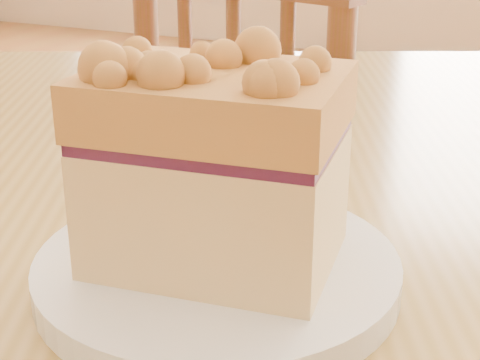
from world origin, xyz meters
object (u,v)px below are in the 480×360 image
Objects in this scene: plate at (217,271)px; cafe_table_main at (105,274)px; cafe_chair_main at (291,222)px; cake_slice at (212,158)px.

cafe_table_main is at bearing 141.82° from plate.
cafe_chair_main is (-0.03, 0.55, -0.20)m from cafe_table_main.
cafe_chair_main is 6.49× the size of cake_slice.
cake_slice is (0.17, -0.13, 0.17)m from cafe_table_main.
plate is (0.20, -0.69, 0.31)m from cafe_chair_main.
cafe_chair_main is 0.81m from cake_slice.
plate is at bearing -62.38° from cafe_table_main.
cafe_table_main is 0.59m from cafe_chair_main.
cake_slice reaches higher than cafe_table_main.
plate is at bearing 122.01° from cafe_chair_main.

